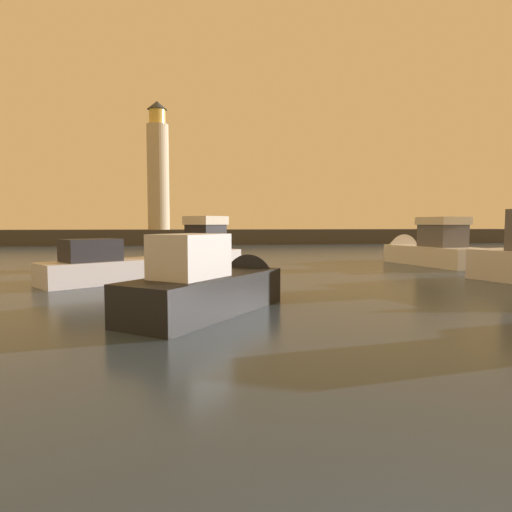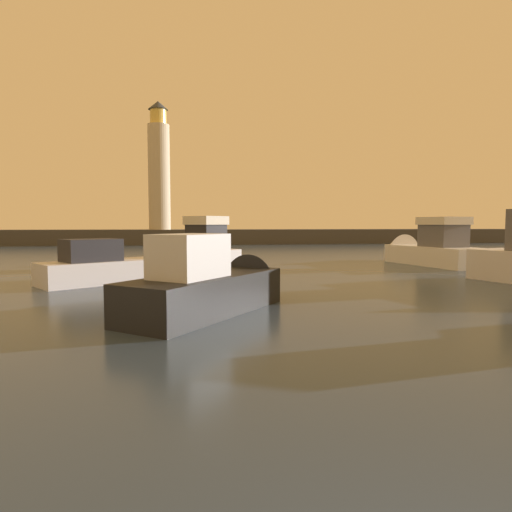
% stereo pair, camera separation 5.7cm
% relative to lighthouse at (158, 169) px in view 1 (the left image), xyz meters
% --- Properties ---
extents(ground_plane, '(220.00, 220.00, 0.00)m').
position_rel_lighthouse_xyz_m(ground_plane, '(5.89, -29.66, -10.01)').
color(ground_plane, '#2D3D51').
extents(breakwater, '(89.84, 4.85, 1.98)m').
position_rel_lighthouse_xyz_m(breakwater, '(5.89, 0.00, -9.02)').
color(breakwater, '#423F3D').
rests_on(breakwater, ground_plane).
extents(lighthouse, '(2.87, 2.87, 16.94)m').
position_rel_lighthouse_xyz_m(lighthouse, '(0.00, 0.00, 0.00)').
color(lighthouse, beige).
rests_on(lighthouse, breakwater).
extents(motorboat_1, '(7.36, 5.99, 2.51)m').
position_rel_lighthouse_xyz_m(motorboat_1, '(0.94, -38.89, -9.31)').
color(motorboat_1, silver).
rests_on(motorboat_1, ground_plane).
extents(motorboat_2, '(4.29, 9.33, 3.79)m').
position_rel_lighthouse_xyz_m(motorboat_2, '(19.83, -32.39, -9.03)').
color(motorboat_2, white).
rests_on(motorboat_2, ground_plane).
extents(motorboat_3, '(6.83, 7.35, 3.71)m').
position_rel_lighthouse_xyz_m(motorboat_3, '(3.74, -30.93, -9.03)').
color(motorboat_3, silver).
rests_on(motorboat_3, ground_plane).
extents(motorboat_4, '(6.22, 7.18, 2.80)m').
position_rel_lighthouse_xyz_m(motorboat_4, '(4.96, -46.71, -9.21)').
color(motorboat_4, black).
rests_on(motorboat_4, ground_plane).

